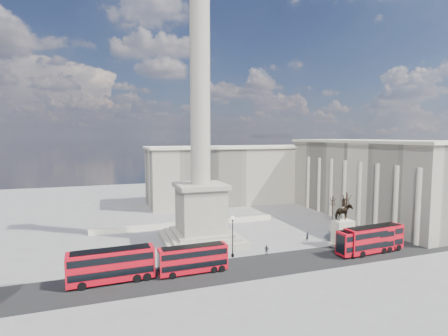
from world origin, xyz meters
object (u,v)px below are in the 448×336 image
equestrian_statue (343,229)px  red_bus_a (112,265)px  nelsons_column (201,172)px  red_bus_b (194,259)px  pedestrian_crossing (267,250)px  pedestrian_walking (307,237)px  victorian_lamp (233,233)px  red_bus_c (374,239)px  red_bus_d (366,241)px  pedestrian_standing (338,236)px

equestrian_statue → red_bus_a: bearing=-176.0°
nelsons_column → red_bus_a: bearing=-139.4°
red_bus_b → pedestrian_crossing: (13.29, 3.47, -1.26)m
pedestrian_walking → pedestrian_crossing: pedestrian_crossing is taller
pedestrian_crossing → red_bus_a: bearing=44.5°
victorian_lamp → pedestrian_walking: bearing=12.2°
red_bus_c → red_bus_d: size_ratio=1.07×
red_bus_a → victorian_lamp: (18.68, 3.89, 1.60)m
pedestrian_walking → pedestrian_standing: pedestrian_standing is taller
victorian_lamp → pedestrian_standing: victorian_lamp is taller
red_bus_d → pedestrian_crossing: size_ratio=6.35×
red_bus_c → equestrian_statue: 5.42m
red_bus_a → red_bus_c: size_ratio=1.00×
red_bus_c → nelsons_column: bearing=144.1°
red_bus_d → equestrian_statue: 4.92m
red_bus_b → pedestrian_standing: bearing=10.4°
red_bus_a → equestrian_statue: (39.20, 2.74, 0.67)m
victorian_lamp → pedestrian_standing: 21.95m
red_bus_a → red_bus_c: red_bus_a is taller
equestrian_statue → red_bus_c: bearing=-59.6°
red_bus_d → equestrian_statue: size_ratio=1.21×
red_bus_c → red_bus_d: 1.86m
red_bus_b → red_bus_d: bearing=-4.3°
pedestrian_crossing → red_bus_c: bearing=-158.2°
nelsons_column → pedestrian_standing: bearing=-19.0°
red_bus_c → pedestrian_standing: red_bus_c is taller
red_bus_d → red_bus_c: bearing=1.6°
nelsons_column → red_bus_c: bearing=-31.4°
red_bus_b → red_bus_d: red_bus_d is taller
victorian_lamp → pedestrian_walking: size_ratio=4.13×
pedestrian_walking → pedestrian_crossing: (-10.62, -4.42, 0.01)m
pedestrian_crossing → nelsons_column: bearing=-15.5°
red_bus_d → nelsons_column: bearing=143.9°
red_bus_c → victorian_lamp: 24.01m
pedestrian_walking → pedestrian_standing: 5.71m
red_bus_b → pedestrian_walking: bearing=17.1°
victorian_lamp → pedestrian_walking: victorian_lamp is taller
red_bus_b → red_bus_c: 30.89m
red_bus_c → pedestrian_walking: red_bus_c is taller
red_bus_c → victorian_lamp: bearing=161.6°
nelsons_column → pedestrian_crossing: bearing=-52.9°
nelsons_column → victorian_lamp: bearing=-75.8°
nelsons_column → red_bus_b: (-5.08, -14.32, -10.83)m
victorian_lamp → pedestrian_crossing: (5.68, -0.89, -3.15)m
victorian_lamp → pedestrian_standing: (21.68, 1.64, -3.01)m
red_bus_a → pedestrian_crossing: red_bus_a is taller
pedestrian_standing → equestrian_statue: bearing=69.3°
victorian_lamp → equestrian_statue: 20.57m
red_bus_b → equestrian_statue: (28.13, 3.20, 0.96)m
nelsons_column → pedestrian_standing: size_ratio=25.58×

